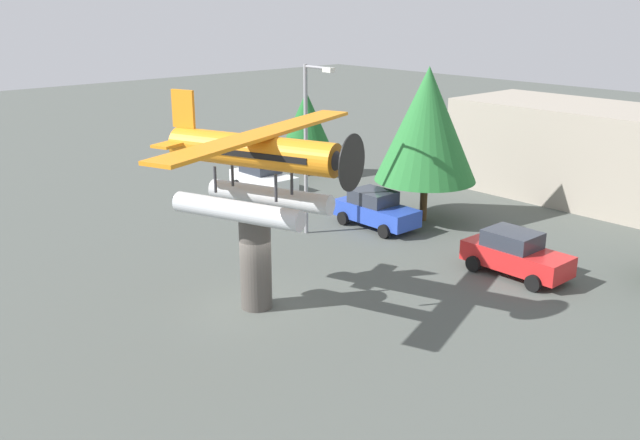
{
  "coord_description": "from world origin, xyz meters",
  "views": [
    {
      "loc": [
        18.47,
        -13.56,
        10.36
      ],
      "look_at": [
        0.0,
        3.0,
        2.59
      ],
      "focal_mm": 39.46,
      "sensor_mm": 36.0,
      "label": 1
    }
  ],
  "objects_px": {
    "floatplane_monument": "(256,166)",
    "car_near_white": "(263,177)",
    "car_mid_blue": "(376,209)",
    "car_far_red": "(515,254)",
    "streetlight_primary": "(309,138)",
    "tree_west": "(306,117)",
    "storefront_building": "(596,154)",
    "display_pedestal": "(256,261)",
    "tree_east": "(427,124)"
  },
  "relations": [
    {
      "from": "car_mid_blue",
      "to": "tree_east",
      "type": "xyz_separation_m",
      "value": [
        0.8,
        2.55,
        3.86
      ]
    },
    {
      "from": "floatplane_monument",
      "to": "tree_west",
      "type": "relative_size",
      "value": 1.97
    },
    {
      "from": "display_pedestal",
      "to": "car_near_white",
      "type": "bearing_deg",
      "value": 141.75
    },
    {
      "from": "car_far_red",
      "to": "storefront_building",
      "type": "distance_m",
      "value": 13.18
    },
    {
      "from": "car_near_white",
      "to": "tree_west",
      "type": "height_order",
      "value": "tree_west"
    },
    {
      "from": "car_near_white",
      "to": "storefront_building",
      "type": "bearing_deg",
      "value": 43.54
    },
    {
      "from": "display_pedestal",
      "to": "tree_east",
      "type": "xyz_separation_m",
      "value": [
        -2.77,
        12.3,
        3.02
      ]
    },
    {
      "from": "floatplane_monument",
      "to": "car_mid_blue",
      "type": "bearing_deg",
      "value": 91.09
    },
    {
      "from": "streetlight_primary",
      "to": "tree_west",
      "type": "bearing_deg",
      "value": 139.75
    },
    {
      "from": "storefront_building",
      "to": "tree_east",
      "type": "distance_m",
      "value": 10.6
    },
    {
      "from": "display_pedestal",
      "to": "floatplane_monument",
      "type": "bearing_deg",
      "value": 19.73
    },
    {
      "from": "car_near_white",
      "to": "tree_west",
      "type": "distance_m",
      "value": 5.4
    },
    {
      "from": "car_near_white",
      "to": "car_mid_blue",
      "type": "height_order",
      "value": "same"
    },
    {
      "from": "display_pedestal",
      "to": "tree_west",
      "type": "bearing_deg",
      "value": 133.99
    },
    {
      "from": "streetlight_primary",
      "to": "tree_west",
      "type": "relative_size",
      "value": 1.5
    },
    {
      "from": "streetlight_primary",
      "to": "tree_east",
      "type": "bearing_deg",
      "value": 69.24
    },
    {
      "from": "car_far_red",
      "to": "tree_east",
      "type": "bearing_deg",
      "value": 157.76
    },
    {
      "from": "car_far_red",
      "to": "storefront_building",
      "type": "height_order",
      "value": "storefront_building"
    },
    {
      "from": "display_pedestal",
      "to": "floatplane_monument",
      "type": "relative_size",
      "value": 0.34
    },
    {
      "from": "tree_west",
      "to": "car_mid_blue",
      "type": "bearing_deg",
      "value": -23.26
    },
    {
      "from": "storefront_building",
      "to": "floatplane_monument",
      "type": "bearing_deg",
      "value": -91.97
    },
    {
      "from": "streetlight_primary",
      "to": "tree_west",
      "type": "height_order",
      "value": "streetlight_primary"
    },
    {
      "from": "tree_east",
      "to": "car_far_red",
      "type": "bearing_deg",
      "value": -22.24
    },
    {
      "from": "car_near_white",
      "to": "streetlight_primary",
      "type": "height_order",
      "value": "streetlight_primary"
    },
    {
      "from": "car_far_red",
      "to": "streetlight_primary",
      "type": "height_order",
      "value": "streetlight_primary"
    },
    {
      "from": "streetlight_primary",
      "to": "tree_west",
      "type": "distance_m",
      "value": 11.39
    },
    {
      "from": "tree_east",
      "to": "floatplane_monument",
      "type": "bearing_deg",
      "value": -76.71
    },
    {
      "from": "display_pedestal",
      "to": "streetlight_primary",
      "type": "height_order",
      "value": "streetlight_primary"
    },
    {
      "from": "car_near_white",
      "to": "storefront_building",
      "type": "relative_size",
      "value": 0.28
    },
    {
      "from": "display_pedestal",
      "to": "car_mid_blue",
      "type": "distance_m",
      "value": 10.42
    },
    {
      "from": "car_mid_blue",
      "to": "car_far_red",
      "type": "xyz_separation_m",
      "value": [
        7.91,
        -0.36,
        0.0
      ]
    },
    {
      "from": "streetlight_primary",
      "to": "car_far_red",
      "type": "bearing_deg",
      "value": 16.21
    },
    {
      "from": "car_far_red",
      "to": "storefront_building",
      "type": "bearing_deg",
      "value": 105.35
    },
    {
      "from": "car_far_red",
      "to": "tree_west",
      "type": "xyz_separation_m",
      "value": [
        -17.9,
        4.65,
        2.73
      ]
    },
    {
      "from": "floatplane_monument",
      "to": "car_far_red",
      "type": "distance_m",
      "value": 11.1
    },
    {
      "from": "floatplane_monument",
      "to": "streetlight_primary",
      "type": "distance_m",
      "value": 8.36
    },
    {
      "from": "display_pedestal",
      "to": "tree_west",
      "type": "distance_m",
      "value": 19.61
    },
    {
      "from": "streetlight_primary",
      "to": "tree_east",
      "type": "relative_size",
      "value": 1.03
    },
    {
      "from": "car_near_white",
      "to": "tree_east",
      "type": "distance_m",
      "value": 10.52
    },
    {
      "from": "display_pedestal",
      "to": "car_near_white",
      "type": "height_order",
      "value": "display_pedestal"
    },
    {
      "from": "car_mid_blue",
      "to": "storefront_building",
      "type": "height_order",
      "value": "storefront_building"
    },
    {
      "from": "car_mid_blue",
      "to": "car_far_red",
      "type": "bearing_deg",
      "value": -2.62
    },
    {
      "from": "car_far_red",
      "to": "streetlight_primary",
      "type": "relative_size",
      "value": 0.54
    },
    {
      "from": "floatplane_monument",
      "to": "car_near_white",
      "type": "distance_m",
      "value": 16.14
    },
    {
      "from": "display_pedestal",
      "to": "car_mid_blue",
      "type": "bearing_deg",
      "value": 110.09
    },
    {
      "from": "floatplane_monument",
      "to": "storefront_building",
      "type": "relative_size",
      "value": 0.68
    },
    {
      "from": "car_mid_blue",
      "to": "storefront_building",
      "type": "distance_m",
      "value": 13.13
    },
    {
      "from": "streetlight_primary",
      "to": "tree_west",
      "type": "xyz_separation_m",
      "value": [
        -8.67,
        7.34,
        -0.88
      ]
    },
    {
      "from": "storefront_building",
      "to": "tree_west",
      "type": "bearing_deg",
      "value": -151.15
    },
    {
      "from": "car_near_white",
      "to": "streetlight_primary",
      "type": "distance_m",
      "value": 8.63
    }
  ]
}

